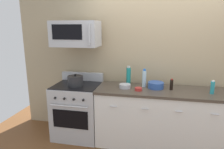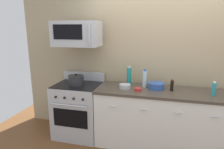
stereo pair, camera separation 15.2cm
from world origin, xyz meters
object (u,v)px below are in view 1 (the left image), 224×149
at_px(bowl_blue_mixing, 156,85).
at_px(bottle_sparkling_teal, 129,76).
at_px(bottle_dish_soap, 212,87).
at_px(bottle_soy_sauce_dark, 171,85).
at_px(microwave, 76,34).
at_px(range_oven, 78,110).
at_px(bowl_steel_prep, 125,86).
at_px(bottle_water_clear, 144,78).
at_px(bowl_red_small, 138,89).
at_px(stockpot, 75,81).

bearing_deg(bowl_blue_mixing, bottle_sparkling_teal, 170.08).
xyz_separation_m(bottle_dish_soap, bottle_soy_sauce_dark, (-0.56, 0.08, -0.01)).
xyz_separation_m(microwave, bottle_soy_sauce_dark, (1.52, -0.01, -0.75)).
height_order(range_oven, bowl_steel_prep, range_oven).
relative_size(bottle_water_clear, bowl_blue_mixing, 1.19).
relative_size(microwave, bowl_red_small, 6.76).
bearing_deg(microwave, bottle_soy_sauce_dark, -0.49).
bearing_deg(bottle_soy_sauce_dark, range_oven, -178.80).
bearing_deg(bowl_red_small, bowl_blue_mixing, 34.65).
bearing_deg(microwave, bottle_dish_soap, -2.67).
distance_m(bottle_sparkling_teal, bowl_steel_prep, 0.21).
bearing_deg(bottle_water_clear, range_oven, -174.19).
distance_m(bottle_water_clear, bowl_red_small, 0.26).
bearing_deg(bowl_red_small, bottle_water_clear, 71.85).
height_order(bottle_water_clear, bottle_soy_sauce_dark, bottle_water_clear).
bearing_deg(range_oven, bottle_water_clear, 5.81).
distance_m(bottle_sparkling_teal, bottle_dish_soap, 1.24).
bearing_deg(bottle_soy_sauce_dark, bottle_sparkling_teal, 170.33).
height_order(bottle_water_clear, bowl_blue_mixing, bottle_water_clear).
relative_size(range_oven, microwave, 1.44).
bearing_deg(bottle_dish_soap, bottle_water_clear, 170.43).
bearing_deg(bottle_soy_sauce_dark, bowl_steel_prep, -175.60).
height_order(bottle_soy_sauce_dark, bowl_red_small, bottle_soy_sauce_dark).
bearing_deg(bottle_dish_soap, bottle_sparkling_teal, 170.82).
bearing_deg(bowl_red_small, bottle_sparkling_teal, 125.50).
relative_size(bottle_water_clear, bowl_red_small, 2.64).
xyz_separation_m(bowl_red_small, stockpot, (-1.03, 0.06, 0.06)).
bearing_deg(bowl_red_small, microwave, 171.46).
relative_size(bottle_soy_sauce_dark, bowl_red_small, 1.57).
bearing_deg(stockpot, bottle_water_clear, 8.54).
bearing_deg(bottle_sparkling_teal, bottle_soy_sauce_dark, -9.67).
xyz_separation_m(range_oven, stockpot, (0.00, -0.05, 0.53)).
relative_size(bottle_sparkling_teal, bottle_dish_soap, 1.61).
xyz_separation_m(bottle_sparkling_teal, stockpot, (-0.85, -0.20, -0.07)).
distance_m(bottle_water_clear, bottle_soy_sauce_dark, 0.43).
height_order(range_oven, bottle_dish_soap, bottle_dish_soap).
relative_size(microwave, stockpot, 2.97).
bearing_deg(stockpot, bottle_sparkling_teal, 13.28).
bearing_deg(bowl_blue_mixing, bottle_water_clear, 167.03).
bearing_deg(bottle_water_clear, bowl_blue_mixing, -12.97).
height_order(range_oven, bottle_sparkling_teal, bottle_sparkling_teal).
xyz_separation_m(bottle_sparkling_teal, bowl_steel_prep, (-0.03, -0.17, -0.12)).
relative_size(bowl_red_small, stockpot, 0.44).
relative_size(bottle_water_clear, stockpot, 1.16).
height_order(microwave, bowl_steel_prep, microwave).
distance_m(bowl_steel_prep, stockpot, 0.81).
xyz_separation_m(range_oven, bowl_steel_prep, (0.81, -0.02, 0.48)).
bearing_deg(bowl_steel_prep, stockpot, -177.82).
xyz_separation_m(bowl_steel_prep, stockpot, (-0.81, -0.03, 0.05)).
bearing_deg(bowl_steel_prep, bottle_sparkling_teal, 78.45).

